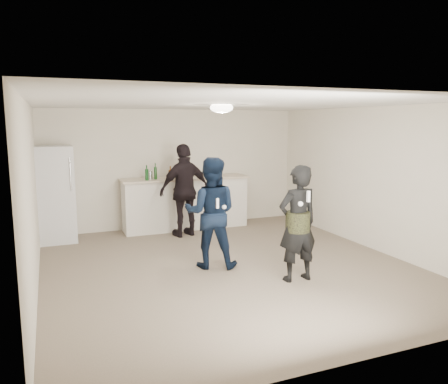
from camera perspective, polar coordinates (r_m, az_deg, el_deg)
name	(u,v)px	position (r m, az deg, el deg)	size (l,w,h in m)	color
floor	(229,266)	(6.92, 0.63, -9.70)	(6.00, 6.00, 0.00)	#6B5B4C
ceiling	(229,104)	(6.56, 0.67, 11.47)	(6.00, 6.00, 0.00)	silver
wall_back	(175,169)	(9.44, -6.36, 3.06)	(6.00, 6.00, 0.00)	beige
wall_front	(358,233)	(4.07, 17.14, -5.15)	(6.00, 6.00, 0.00)	beige
wall_left	(32,199)	(6.13, -23.83, -0.85)	(6.00, 6.00, 0.00)	beige
wall_right	(374,179)	(8.08, 18.98, 1.63)	(6.00, 6.00, 0.00)	beige
counter	(186,204)	(9.26, -5.03, -1.56)	(2.60, 0.56, 1.05)	silver
counter_top	(185,178)	(9.18, -5.07, 1.79)	(2.68, 0.64, 0.04)	beige
fridge	(55,194)	(8.75, -21.22, -0.27)	(0.70, 0.70, 1.80)	silver
fridge_handle	(71,174)	(8.34, -19.41, 2.17)	(0.02, 0.02, 0.60)	silver
ceiling_dome	(222,108)	(6.83, -0.32, 10.95)	(0.36, 0.36, 0.16)	white
shaker	(150,175)	(8.96, -9.59, 2.19)	(0.08, 0.08, 0.17)	silver
man	(211,213)	(6.71, -1.73, -2.72)	(0.83, 0.65, 1.71)	#0E203D
woman	(298,224)	(6.21, 9.60, -4.08)	(0.60, 0.39, 1.65)	black
camo_shorts	(298,222)	(6.21, 9.61, -3.85)	(0.34, 0.34, 0.28)	#323719
spectator	(185,190)	(8.59, -5.11, 0.22)	(1.07, 0.44, 1.82)	black
remote_man	(217,203)	(6.41, -0.87, -1.48)	(0.04, 0.04, 0.15)	white
nunchuk_man	(224,207)	(6.50, 0.02, -1.97)	(0.07, 0.07, 0.07)	white
remote_woman	(308,196)	(5.92, 10.97, -0.56)	(0.04, 0.04, 0.15)	white
nunchuk_woman	(301,204)	(5.91, 9.96, -1.54)	(0.07, 0.07, 0.07)	white
bottle_cluster	(175,173)	(8.98, -6.42, 2.42)	(1.56, 0.29, 0.25)	silver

